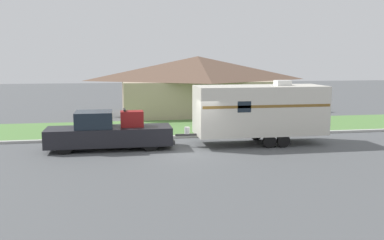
% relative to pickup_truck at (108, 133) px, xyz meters
% --- Properties ---
extents(ground_plane, '(120.00, 120.00, 0.00)m').
position_rel_pickup_truck_xyz_m(ground_plane, '(4.22, -1.30, -0.87)').
color(ground_plane, '#515456').
extents(curb_strip, '(80.00, 0.30, 0.14)m').
position_rel_pickup_truck_xyz_m(curb_strip, '(4.22, 2.45, -0.80)').
color(curb_strip, '#ADADA8').
rests_on(curb_strip, ground_plane).
extents(lawn_strip, '(80.00, 7.00, 0.03)m').
position_rel_pickup_truck_xyz_m(lawn_strip, '(4.22, 6.10, -0.85)').
color(lawn_strip, '#568442').
rests_on(lawn_strip, ground_plane).
extents(house_across_street, '(13.31, 7.82, 4.75)m').
position_rel_pickup_truck_xyz_m(house_across_street, '(7.13, 13.15, 1.60)').
color(house_across_street, tan).
rests_on(house_across_street, ground_plane).
extents(pickup_truck, '(6.39, 1.90, 2.06)m').
position_rel_pickup_truck_xyz_m(pickup_truck, '(0.00, 0.00, 0.00)').
color(pickup_truck, black).
rests_on(pickup_truck, ground_plane).
extents(travel_trailer, '(8.04, 2.50, 3.43)m').
position_rel_pickup_truck_xyz_m(travel_trailer, '(8.04, -0.00, 0.99)').
color(travel_trailer, black).
rests_on(travel_trailer, ground_plane).
extents(mailbox, '(0.48, 0.20, 1.30)m').
position_rel_pickup_truck_xyz_m(mailbox, '(6.94, 3.25, 0.14)').
color(mailbox, brown).
rests_on(mailbox, ground_plane).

